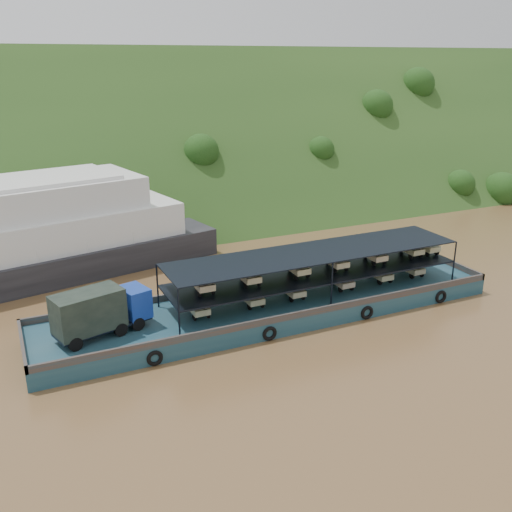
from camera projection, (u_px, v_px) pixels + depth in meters
name	position (u px, v px, depth m)	size (l,w,h in m)	color
ground	(295.00, 302.00, 45.15)	(160.00, 160.00, 0.00)	brown
hillside	(165.00, 203.00, 75.98)	(140.00, 28.00, 28.00)	#1F3C15
cargo_barge	(264.00, 304.00, 42.08)	(35.00, 7.18, 4.54)	#143747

